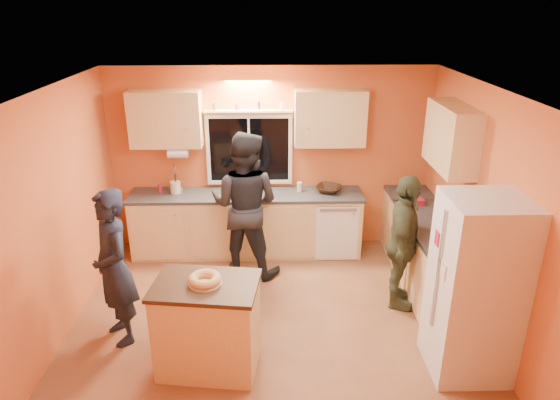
{
  "coord_description": "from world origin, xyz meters",
  "views": [
    {
      "loc": [
        -0.03,
        -4.76,
        3.41
      ],
      "look_at": [
        0.09,
        0.4,
        1.32
      ],
      "focal_mm": 32.0,
      "sensor_mm": 36.0,
      "label": 1
    }
  ],
  "objects_px": {
    "island": "(208,325)",
    "refrigerator": "(475,288)",
    "person_left": "(114,268)",
    "person_right": "(403,243)",
    "person_center": "(245,205)"
  },
  "relations": [
    {
      "from": "island",
      "to": "refrigerator",
      "type": "bearing_deg",
      "value": 5.7
    },
    {
      "from": "person_left",
      "to": "person_right",
      "type": "relative_size",
      "value": 1.04
    },
    {
      "from": "person_center",
      "to": "person_right",
      "type": "bearing_deg",
      "value": 173.29
    },
    {
      "from": "refrigerator",
      "to": "person_right",
      "type": "distance_m",
      "value": 1.18
    },
    {
      "from": "island",
      "to": "person_right",
      "type": "height_order",
      "value": "person_right"
    },
    {
      "from": "person_right",
      "to": "person_left",
      "type": "bearing_deg",
      "value": 117.59
    },
    {
      "from": "person_left",
      "to": "person_center",
      "type": "distance_m",
      "value": 1.9
    },
    {
      "from": "refrigerator",
      "to": "person_right",
      "type": "xyz_separation_m",
      "value": [
        -0.39,
        1.11,
        -0.09
      ]
    },
    {
      "from": "island",
      "to": "person_center",
      "type": "distance_m",
      "value": 1.96
    },
    {
      "from": "person_center",
      "to": "person_right",
      "type": "distance_m",
      "value": 2.03
    },
    {
      "from": "island",
      "to": "person_left",
      "type": "xyz_separation_m",
      "value": [
        -0.99,
        0.49,
        0.37
      ]
    },
    {
      "from": "refrigerator",
      "to": "person_center",
      "type": "distance_m",
      "value": 2.96
    },
    {
      "from": "person_left",
      "to": "person_right",
      "type": "height_order",
      "value": "person_left"
    },
    {
      "from": "person_left",
      "to": "person_right",
      "type": "xyz_separation_m",
      "value": [
        3.13,
        0.56,
        -0.04
      ]
    },
    {
      "from": "refrigerator",
      "to": "island",
      "type": "bearing_deg",
      "value": 178.46
    }
  ]
}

